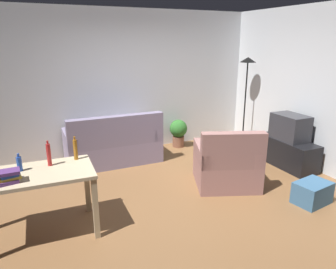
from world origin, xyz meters
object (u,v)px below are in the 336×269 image
bottle_amber (75,149)px  tv_stand (287,153)px  storage_box (312,193)px  torchiere_lamp (247,78)px  desk (37,181)px  bottle_blue (19,164)px  armchair (227,166)px  potted_plant (178,131)px  tv (290,127)px  couch (114,146)px  book_stack (8,177)px  bottle_red (49,155)px

bottle_amber → tv_stand: bearing=3.3°
storage_box → torchiere_lamp: bearing=74.5°
desk → bottle_blue: (-0.16, 0.11, 0.20)m
tv_stand → storage_box: bearing=150.1°
armchair → tv_stand: bearing=-149.8°
torchiere_lamp → storage_box: size_ratio=3.77×
tv_stand → potted_plant: bearing=36.9°
tv_stand → tv: (0.00, -0.00, 0.46)m
couch → book_stack: couch is taller
bottle_amber → book_stack: size_ratio=1.10×
bottle_amber → book_stack: bearing=-151.8°
potted_plant → storage_box: size_ratio=1.19×
torchiere_lamp → bottle_amber: torchiere_lamp is taller
book_stack → bottle_amber: bearing=28.2°
tv_stand → storage_box: 1.35m
armchair → bottle_amber: size_ratio=3.98×
potted_plant → book_stack: size_ratio=2.19×
bottle_amber → potted_plant: bearing=39.8°
bottle_blue → book_stack: 0.30m
potted_plant → tv_stand: bearing=-53.1°
potted_plant → book_stack: (-3.02, -2.31, 0.50)m
bottle_blue → desk: bearing=-34.5°
bottle_blue → book_stack: (-0.10, -0.28, -0.02)m
tv_stand → bottle_red: size_ratio=3.69×
armchair → book_stack: bearing=28.1°
couch → desk: (-1.32, -1.83, 0.34)m
book_stack → desk: bearing=33.1°
tv → torchiere_lamp: size_ratio=0.33×
tv_stand → armchair: bearing=99.3°
book_stack → armchair: bearing=7.1°
potted_plant → bottle_amber: 3.06m
storage_box → book_stack: book_stack is taller
potted_plant → bottle_red: 3.34m
couch → armchair: 2.10m
desk → armchair: bearing=6.1°
tv_stand → desk: bearing=96.0°
bottle_red → bottle_amber: bottle_red is taller
tv_stand → storage_box: size_ratio=2.29×
potted_plant → book_stack: bearing=-142.7°
couch → torchiere_lamp: torchiere_lamp is taller
desk → book_stack: 0.36m
bottle_red → bottle_amber: size_ratio=1.04×
armchair → potted_plant: bearing=-73.0°
bottle_blue → storage_box: bearing=-13.5°
storage_box → couch: bearing=128.7°
couch → bottle_amber: bearing=61.9°
desk → bottle_red: (0.15, 0.14, 0.24)m
potted_plant → armchair: armchair is taller
couch → storage_box: 3.30m
desk → bottle_blue: bottle_blue is taller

